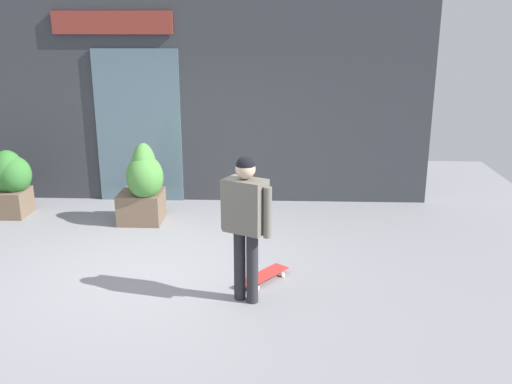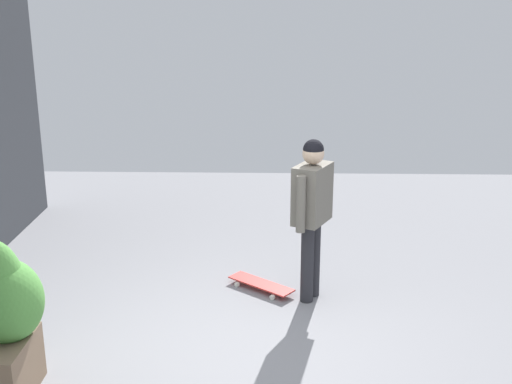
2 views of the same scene
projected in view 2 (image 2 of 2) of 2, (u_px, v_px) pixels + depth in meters
name	position (u px, v px, depth m)	size (l,w,h in m)	color
ground_plane	(238.00, 359.00, 5.57)	(12.00, 12.00, 0.00)	gray
skateboarder	(312.00, 204.00, 6.40)	(0.56, 0.43, 1.65)	#28282D
skateboard	(261.00, 284.00, 6.85)	(0.62, 0.71, 0.08)	red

